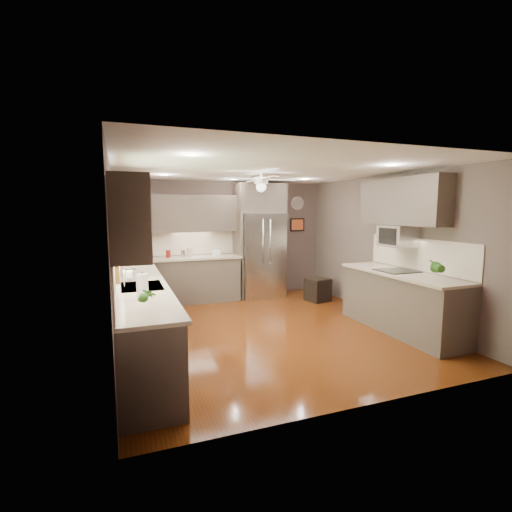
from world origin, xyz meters
TOP-DOWN VIEW (x-y plane):
  - floor at (0.00, 0.00)m, footprint 5.00×5.00m
  - ceiling at (0.00, 0.00)m, footprint 5.00×5.00m
  - wall_back at (0.00, 2.50)m, footprint 4.50×0.00m
  - wall_front at (0.00, -2.50)m, footprint 4.50×0.00m
  - wall_left at (-2.25, 0.00)m, footprint 0.00×5.00m
  - wall_right at (2.25, 0.00)m, footprint 0.00×5.00m
  - canister_a at (-1.26, 2.19)m, footprint 0.10×0.10m
  - canister_b at (-0.96, 2.22)m, footprint 0.11×0.11m
  - canister_c at (-0.84, 2.18)m, footprint 0.13×0.13m
  - soap_bottle at (-2.06, -0.07)m, footprint 0.10×0.10m
  - potted_plant_left at (-1.94, -1.71)m, footprint 0.18×0.15m
  - potted_plant_right at (1.90, -1.48)m, footprint 0.24×0.21m
  - bowl at (-0.25, 2.21)m, footprint 0.25×0.25m
  - left_run at (-1.95, 0.15)m, footprint 0.65×4.70m
  - back_run at (-0.72, 2.20)m, footprint 1.85×0.65m
  - uppers at (-0.74, 0.71)m, footprint 4.50×4.70m
  - window at (-2.22, -0.50)m, footprint 0.05×1.12m
  - sink at (-1.93, -0.50)m, footprint 0.50×0.70m
  - refrigerator at (0.70, 2.16)m, footprint 1.06×0.75m
  - right_run at (1.93, -0.80)m, footprint 0.70×2.20m
  - microwave at (2.03, -0.55)m, footprint 0.43×0.55m
  - ceiling_fan at (-0.00, 0.30)m, footprint 1.18×1.18m
  - recessed_lights at (-0.04, 0.40)m, footprint 2.84×3.14m
  - wall_clock at (1.75, 2.48)m, footprint 0.30×0.03m
  - framed_print at (1.75, 2.48)m, footprint 0.36×0.03m
  - stool at (1.68, 1.35)m, footprint 0.50×0.50m
  - paper_towel at (-1.96, -1.26)m, footprint 0.12×0.12m

SIDE VIEW (x-z plane):
  - floor at x=0.00m, z-range 0.00..0.00m
  - stool at x=1.68m, z-range -0.01..0.48m
  - left_run at x=-1.95m, z-range -0.24..1.21m
  - back_run at x=-0.72m, z-range -0.24..1.21m
  - right_run at x=1.93m, z-range -0.24..1.21m
  - sink at x=-1.93m, z-range 0.75..1.07m
  - bowl at x=-0.25m, z-range 0.94..0.99m
  - canister_b at x=-0.96m, z-range 0.94..1.08m
  - canister_a at x=-1.26m, z-range 0.95..1.09m
  - canister_c at x=-0.84m, z-range 0.93..1.13m
  - soap_bottle at x=-2.06m, z-range 0.94..1.13m
  - paper_towel at x=-1.96m, z-range 0.93..1.23m
  - potted_plant_left at x=-1.94m, z-range 0.94..1.22m
  - potted_plant_right at x=1.90m, z-range 0.94..1.30m
  - refrigerator at x=0.70m, z-range -0.04..2.41m
  - wall_back at x=0.00m, z-range -1.00..3.50m
  - wall_front at x=0.00m, z-range -1.00..3.50m
  - wall_left at x=-2.25m, z-range -1.25..3.75m
  - wall_right at x=2.25m, z-range -1.25..3.75m
  - microwave at x=2.03m, z-range 1.31..1.65m
  - framed_print at x=1.75m, z-range 1.40..1.70m
  - window at x=-2.22m, z-range 1.09..2.01m
  - uppers at x=-0.74m, z-range 1.39..2.35m
  - wall_clock at x=1.75m, z-range 1.90..2.20m
  - ceiling_fan at x=0.00m, z-range 2.17..2.49m
  - recessed_lights at x=-0.04m, z-range 2.49..2.50m
  - ceiling at x=0.00m, z-range 2.50..2.50m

